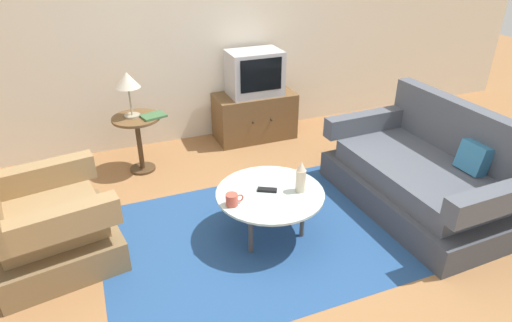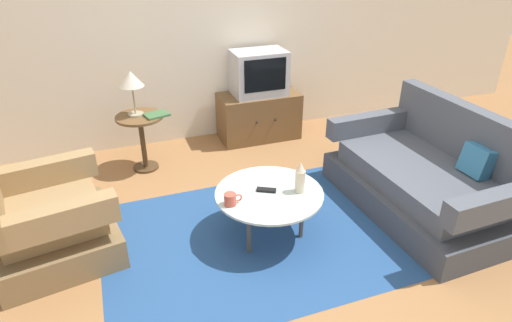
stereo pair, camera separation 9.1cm
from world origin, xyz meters
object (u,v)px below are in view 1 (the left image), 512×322
armchair (44,227)px  tv_remote_dark (267,190)px  television (255,73)px  table_lamp (127,82)px  mug (232,200)px  vase (301,177)px  couch (425,176)px  coffee_table (270,195)px  book (153,116)px  tv_stand (255,116)px  side_table (138,133)px

armchair → tv_remote_dark: 1.64m
television → table_lamp: bearing=-167.9°
mug → vase: bearing=-0.9°
couch → coffee_table: size_ratio=2.01×
book → vase: bearing=-75.3°
couch → coffee_table: bearing=84.5°
television → tv_remote_dark: television is taller
television → table_lamp: television is taller
armchair → tv_stand: (2.19, 1.46, -0.03)m
table_lamp → tv_remote_dark: 1.74m
couch → table_lamp: size_ratio=3.84×
side_table → table_lamp: size_ratio=1.33×
vase → armchair: bearing=168.1°
tv_stand → television: bearing=-90.0°
tv_stand → book: size_ratio=3.52×
tv_stand → vase: vase is taller
armchair → book: (1.00, 1.08, 0.29)m
coffee_table → television: bearing=72.2°
vase → side_table: bearing=123.3°
side_table → vase: vase is taller
coffee_table → book: 1.55m
table_lamp → coffee_table: bearing=-61.3°
armchair → book: size_ratio=3.83×
side_table → vase: bearing=-56.7°
book → armchair: bearing=-147.9°
vase → mug: bearing=179.1°
couch → coffee_table: 1.43m
vase → tv_remote_dark: vase is taller
mug → coffee_table: bearing=10.4°
armchair → coffee_table: armchair is taller
armchair → coffee_table: (1.62, -0.32, 0.07)m
coffee_table → mug: mug is taller
television → tv_remote_dark: bearing=-108.4°
coffee_table → tv_remote_dark: 0.05m
coffee_table → vase: vase is taller
tv_stand → television: television is taller
mug → tv_remote_dark: mug is taller
table_lamp → vase: size_ratio=1.72×
side_table → table_lamp: (-0.03, 0.02, 0.51)m
table_lamp → armchair: bearing=-124.9°
armchair → table_lamp: table_lamp is taller
table_lamp → book: bearing=-23.5°
tv_stand → table_lamp: table_lamp is taller
tv_remote_dark → book: bearing=142.5°
tv_remote_dark → television: bearing=100.3°
television → tv_stand: bearing=90.0°
tv_stand → book: book is taller
armchair → side_table: 1.42m
armchair → television: (2.19, 1.46, 0.48)m
book → coffee_table: bearing=-81.2°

